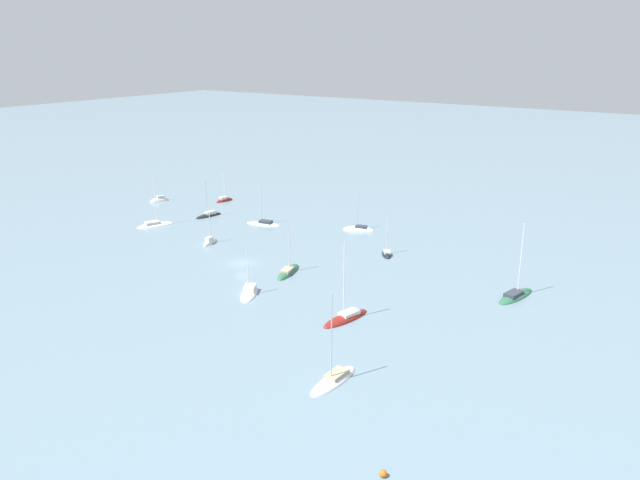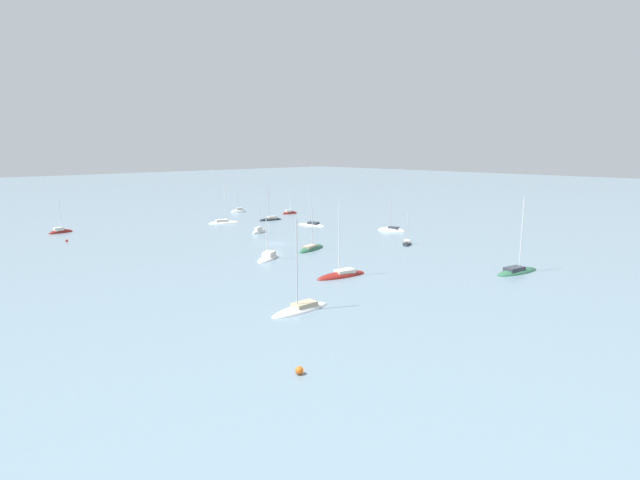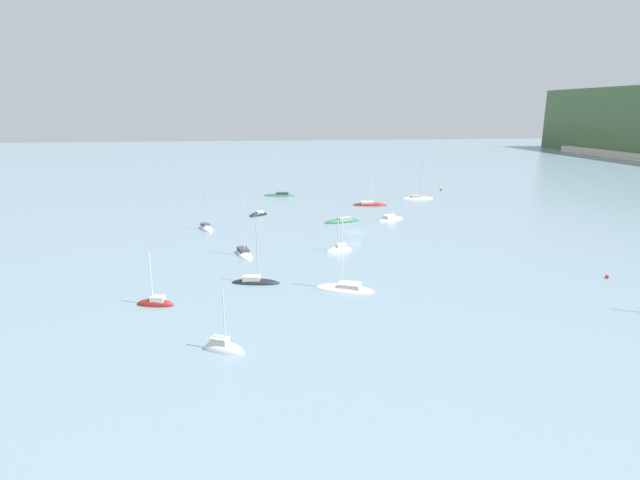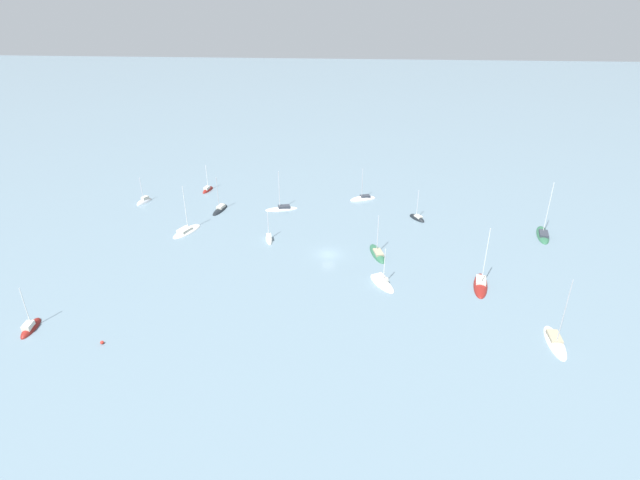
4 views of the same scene
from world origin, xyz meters
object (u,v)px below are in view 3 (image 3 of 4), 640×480
object	(u,v)px
sailboat_4	(418,198)
sailboat_7	(206,229)
sailboat_5	(370,205)
sailboat_13	(345,289)
sailboat_6	(258,215)
sailboat_11	(156,304)
sailboat_0	(255,282)
mooring_buoy_0	(441,189)
sailboat_2	(280,195)
sailboat_1	(391,219)
sailboat_9	(339,251)
mooring_buoy_1	(607,276)
sailboat_3	(244,254)
sailboat_12	(223,350)
sailboat_10	(342,222)

from	to	relation	value
sailboat_4	sailboat_7	distance (m)	60.94
sailboat_5	sailboat_13	distance (m)	61.23
sailboat_6	sailboat_11	bearing A→B (deg)	41.39
sailboat_0	mooring_buoy_0	size ratio (longest dim) A/B	12.37
sailboat_2	sailboat_5	world-z (taller)	sailboat_2
sailboat_4	sailboat_13	size ratio (longest dim) A/B	1.09
sailboat_1	sailboat_11	distance (m)	60.58
sailboat_13	mooring_buoy_0	bearing A→B (deg)	-95.40
sailboat_11	mooring_buoy_0	bearing A→B (deg)	-116.46
sailboat_4	sailboat_11	world-z (taller)	sailboat_4
sailboat_9	mooring_buoy_1	world-z (taller)	sailboat_9
sailboat_0	sailboat_3	xyz separation A→B (m)	(-14.49, -1.69, 0.00)
sailboat_2	sailboat_9	xyz separation A→B (m)	(57.74, 6.70, 0.02)
sailboat_13	mooring_buoy_0	xyz separation A→B (m)	(-79.24, 43.93, 0.26)
sailboat_12	mooring_buoy_1	xyz separation A→B (m)	(-15.09, 53.37, 0.14)
sailboat_13	mooring_buoy_0	distance (m)	90.60
sailboat_4	sailboat_11	bearing A→B (deg)	-127.48
sailboat_9	sailboat_1	bearing A→B (deg)	-138.93
sailboat_0	sailboat_4	bearing A→B (deg)	65.85
sailboat_7	sailboat_13	distance (m)	43.56
sailboat_0	sailboat_2	world-z (taller)	sailboat_2
sailboat_6	mooring_buoy_0	bearing A→B (deg)	173.78
sailboat_6	mooring_buoy_1	xyz separation A→B (m)	(50.68, 48.77, 0.19)
sailboat_1	sailboat_11	bearing A→B (deg)	-163.37
sailboat_10	sailboat_13	xyz separation A→B (m)	(40.82, -6.96, 0.04)
sailboat_0	sailboat_13	world-z (taller)	sailboat_13
sailboat_0	mooring_buoy_1	xyz separation A→B (m)	(4.69, 49.99, 0.14)
sailboat_7	mooring_buoy_0	distance (m)	77.25
sailboat_3	mooring_buoy_1	size ratio (longest dim) A/B	18.78
sailboat_11	sailboat_13	size ratio (longest dim) A/B	0.70
sailboat_11	sailboat_13	world-z (taller)	sailboat_13
sailboat_5	sailboat_6	world-z (taller)	sailboat_5
sailboat_7	mooring_buoy_1	distance (m)	70.76
sailboat_2	sailboat_4	distance (m)	37.95
sailboat_0	sailboat_10	world-z (taller)	sailboat_0
mooring_buoy_0	mooring_buoy_1	world-z (taller)	mooring_buoy_0
sailboat_5	mooring_buoy_0	xyz separation A→B (m)	(-20.49, 26.66, 0.27)
sailboat_4	sailboat_6	xyz separation A→B (m)	(16.26, -43.18, -0.03)
sailboat_2	sailboat_12	size ratio (longest dim) A/B	1.68
sailboat_10	sailboat_13	distance (m)	41.41
sailboat_12	sailboat_10	bearing A→B (deg)	93.91
sailboat_2	sailboat_9	bearing A→B (deg)	108.62
sailboat_5	sailboat_2	bearing A→B (deg)	152.49
sailboat_6	mooring_buoy_0	size ratio (longest dim) A/B	10.51
sailboat_6	sailboat_9	world-z (taller)	sailboat_6
sailboat_6	sailboat_10	bearing A→B (deg)	117.76
sailboat_7	sailboat_11	bearing A→B (deg)	-23.57
sailboat_4	sailboat_3	bearing A→B (deg)	-131.94
sailboat_10	sailboat_12	size ratio (longest dim) A/B	1.23
sailboat_5	sailboat_11	distance (m)	73.75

